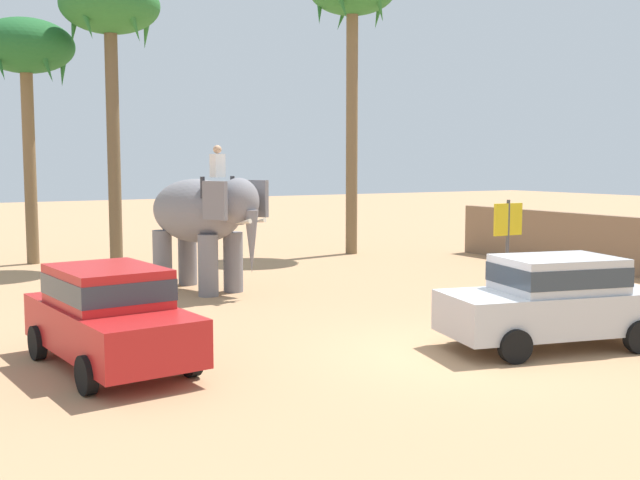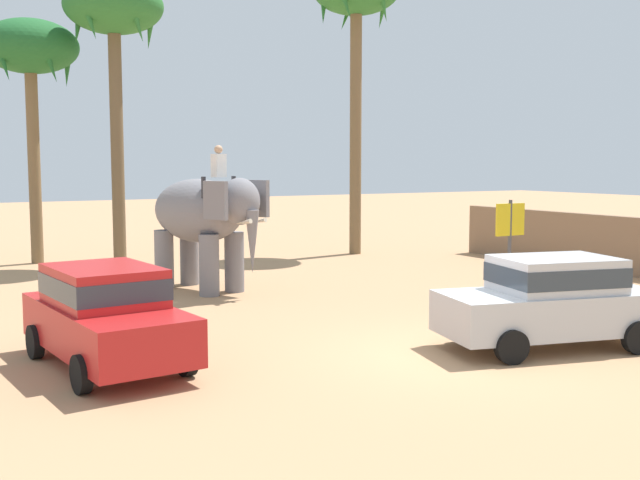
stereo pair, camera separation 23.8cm
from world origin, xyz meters
The scene contains 10 objects.
ground_plane centered at (0.00, 0.00, 0.00)m, with size 120.00×120.00×0.00m, color tan.
car_sedan_foreground centered at (1.90, -0.53, 0.93)m, with size 4.38×2.61×1.70m.
car_parked_far_side centered at (-5.62, 2.23, 0.93)m, with size 2.17×4.24×1.70m.
elephant_with_mahout centered at (-1.38, 8.65, 1.99)m, with size 2.65×4.01×3.88m.
motorcycle_mid_row centered at (5.10, 0.58, 0.46)m, with size 1.77×0.65×0.94m.
motorcycle_fourth_in_row centered at (5.02, 1.66, 0.46)m, with size 1.79×0.55×0.94m.
palm_tree_behind_elephant centered at (-4.29, 16.86, 7.05)m, with size 3.20×3.20×8.19m.
palm_tree_near_hut centered at (6.64, 13.84, 9.28)m, with size 3.20×3.20×10.63m.
palm_tree_left_of_road centered at (-2.02, 14.79, 8.14)m, with size 3.20×3.20×9.37m.
signboard_yellow centered at (6.40, 5.35, 1.69)m, with size 1.00×0.10×2.40m.
Camera 2 is at (-8.77, -10.62, 3.44)m, focal length 43.18 mm.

